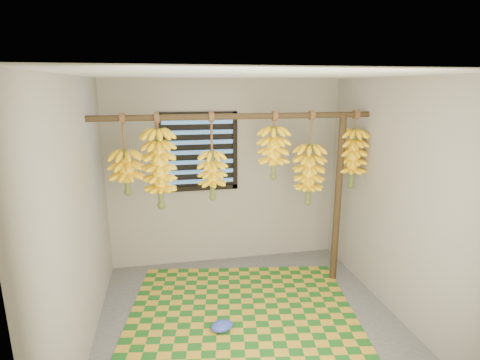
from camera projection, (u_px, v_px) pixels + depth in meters
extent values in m
cube|color=#525252|center=(251.00, 325.00, 3.73)|extent=(3.00, 3.00, 0.01)
cube|color=silver|center=(253.00, 74.00, 3.14)|extent=(3.00, 3.00, 0.01)
cube|color=gray|center=(226.00, 174.00, 4.87)|extent=(3.00, 0.01, 2.40)
cube|color=gray|center=(78.00, 221.00, 3.15)|extent=(0.01, 3.00, 2.40)
cube|color=gray|center=(399.00, 201.00, 3.73)|extent=(0.01, 3.00, 2.40)
cube|color=black|center=(198.00, 152.00, 4.71)|extent=(1.00, 0.04, 1.00)
cylinder|color=#3D2B18|center=(237.00, 116.00, 3.91)|extent=(3.00, 0.06, 0.06)
cylinder|color=#3D2B18|center=(338.00, 201.00, 4.38)|extent=(0.08, 0.08, 2.00)
cube|color=#1C5D1B|center=(242.00, 310.00, 3.96)|extent=(2.61, 2.22, 0.01)
ellipsoid|color=#3245BA|center=(222.00, 326.00, 3.61)|extent=(0.26, 0.22, 0.09)
cylinder|color=brown|center=(124.00, 134.00, 3.73)|extent=(0.02, 0.02, 0.38)
cylinder|color=#4C5923|center=(126.00, 170.00, 3.82)|extent=(0.06, 0.06, 0.42)
cylinder|color=brown|center=(157.00, 123.00, 3.76)|extent=(0.02, 0.02, 0.17)
cylinder|color=#4C5923|center=(160.00, 167.00, 3.88)|extent=(0.06, 0.06, 0.79)
cylinder|color=brown|center=(212.00, 134.00, 3.90)|extent=(0.02, 0.02, 0.42)
cylinder|color=#4C5923|center=(212.00, 174.00, 4.00)|extent=(0.05, 0.05, 0.49)
cylinder|color=brown|center=(274.00, 121.00, 4.00)|extent=(0.02, 0.02, 0.17)
cylinder|color=#4C5923|center=(274.00, 151.00, 4.08)|extent=(0.06, 0.06, 0.53)
cylinder|color=brown|center=(311.00, 130.00, 4.11)|extent=(0.02, 0.02, 0.38)
cylinder|color=#4C5923|center=(309.00, 173.00, 4.22)|extent=(0.06, 0.06, 0.65)
cylinder|color=brown|center=(355.00, 122.00, 4.19)|extent=(0.02, 0.02, 0.22)
cylinder|color=#4C5923|center=(353.00, 157.00, 4.28)|extent=(0.06, 0.06, 0.63)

